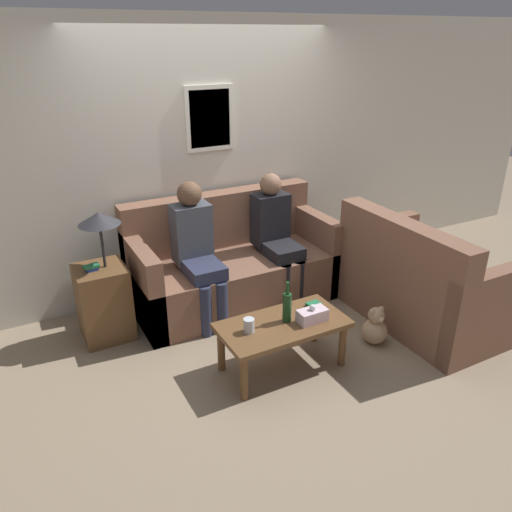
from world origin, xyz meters
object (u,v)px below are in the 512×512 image
(drinking_glass, at_px, (249,325))
(person_left, at_px, (197,247))
(teddy_bear, at_px, (375,327))
(wine_bottle, at_px, (287,307))
(couch_side, at_px, (421,286))
(coffee_table, at_px, (283,330))
(person_right, at_px, (276,232))
(couch_main, at_px, (232,266))

(drinking_glass, height_order, person_left, person_left)
(teddy_bear, bearing_deg, wine_bottle, 174.27)
(drinking_glass, xyz_separation_m, teddy_bear, (1.16, -0.09, -0.32))
(couch_side, distance_m, coffee_table, 1.46)
(coffee_table, distance_m, person_left, 1.13)
(couch_side, bearing_deg, person_right, 40.87)
(couch_side, relative_size, coffee_table, 1.47)
(drinking_glass, relative_size, teddy_bear, 0.32)
(wine_bottle, distance_m, person_left, 1.09)
(person_left, distance_m, person_right, 0.82)
(person_right, distance_m, teddy_bear, 1.29)
(person_left, bearing_deg, couch_main, 21.10)
(person_left, relative_size, teddy_bear, 3.75)
(couch_side, xyz_separation_m, wine_bottle, (-1.42, -0.01, 0.18))
(coffee_table, height_order, wine_bottle, wine_bottle)
(teddy_bear, bearing_deg, person_left, 135.69)
(person_right, relative_size, teddy_bear, 3.64)
(coffee_table, bearing_deg, teddy_bear, -4.87)
(couch_main, height_order, wine_bottle, couch_main)
(couch_main, distance_m, wine_bottle, 1.21)
(couch_main, xyz_separation_m, coffee_table, (-0.14, -1.20, -0.00))
(wine_bottle, bearing_deg, teddy_bear, -5.73)
(couch_side, height_order, person_right, person_right)
(wine_bottle, bearing_deg, coffee_table, -166.64)
(couch_main, bearing_deg, couch_side, -42.02)
(coffee_table, relative_size, wine_bottle, 2.96)
(couch_main, height_order, teddy_bear, couch_main)
(couch_main, distance_m, teddy_bear, 1.48)
(drinking_glass, distance_m, person_left, 1.06)
(coffee_table, relative_size, person_right, 0.80)
(wine_bottle, height_order, person_left, person_left)
(person_right, bearing_deg, teddy_bear, -74.31)
(person_left, bearing_deg, coffee_table, -75.45)
(couch_side, height_order, person_left, person_left)
(person_right, bearing_deg, couch_side, -49.13)
(couch_side, bearing_deg, wine_bottle, 90.37)
(coffee_table, height_order, teddy_bear, coffee_table)
(couch_side, xyz_separation_m, coffee_table, (-1.46, -0.02, -0.01))
(wine_bottle, distance_m, person_right, 1.18)
(coffee_table, bearing_deg, person_right, 62.48)
(couch_side, bearing_deg, person_left, 59.36)
(couch_main, distance_m, coffee_table, 1.21)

